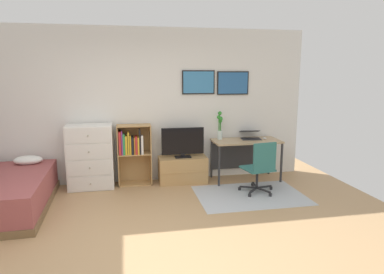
# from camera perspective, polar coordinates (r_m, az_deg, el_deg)

# --- Properties ---
(ground_plane) EXTENTS (7.20, 7.20, 0.00)m
(ground_plane) POSITION_cam_1_polar(r_m,az_deg,el_deg) (4.09, -7.45, -17.48)
(ground_plane) COLOR tan
(wall_back_with_posters) EXTENTS (6.12, 0.09, 2.70)m
(wall_back_with_posters) POSITION_cam_1_polar(r_m,az_deg,el_deg) (6.06, -9.09, 5.17)
(wall_back_with_posters) COLOR silver
(wall_back_with_posters) RESTS_ON ground_plane
(area_rug) EXTENTS (1.70, 1.20, 0.01)m
(area_rug) POSITION_cam_1_polar(r_m,az_deg,el_deg) (5.59, 9.73, -9.57)
(area_rug) COLOR #B2B7BC
(area_rug) RESTS_ON ground_plane
(dresser) EXTENTS (0.75, 0.46, 1.08)m
(dresser) POSITION_cam_1_polar(r_m,az_deg,el_deg) (5.95, -16.66, -3.20)
(dresser) COLOR white
(dresser) RESTS_ON ground_plane
(bookshelf) EXTENTS (0.58, 0.30, 1.05)m
(bookshelf) POSITION_cam_1_polar(r_m,az_deg,el_deg) (5.96, -9.91, -2.09)
(bookshelf) COLOR tan
(bookshelf) RESTS_ON ground_plane
(tv_stand) EXTENTS (0.85, 0.41, 0.46)m
(tv_stand) POSITION_cam_1_polar(r_m,az_deg,el_deg) (6.09, -1.57, -5.47)
(tv_stand) COLOR tan
(tv_stand) RESTS_ON ground_plane
(television) EXTENTS (0.75, 0.16, 0.53)m
(television) POSITION_cam_1_polar(r_m,az_deg,el_deg) (5.95, -1.56, -0.98)
(television) COLOR black
(television) RESTS_ON tv_stand
(desk) EXTENTS (1.20, 0.58, 0.74)m
(desk) POSITION_cam_1_polar(r_m,az_deg,el_deg) (6.27, 8.81, -1.60)
(desk) COLOR tan
(desk) RESTS_ON ground_plane
(office_chair) EXTENTS (0.58, 0.57, 0.86)m
(office_chair) POSITION_cam_1_polar(r_m,az_deg,el_deg) (5.55, 11.41, -4.83)
(office_chair) COLOR #232326
(office_chair) RESTS_ON ground_plane
(laptop) EXTENTS (0.40, 0.42, 0.16)m
(laptop) POSITION_cam_1_polar(r_m,az_deg,el_deg) (6.31, 9.76, 0.29)
(laptop) COLOR #333338
(laptop) RESTS_ON desk
(computer_mouse) EXTENTS (0.06, 0.10, 0.03)m
(computer_mouse) POSITION_cam_1_polar(r_m,az_deg,el_deg) (6.31, 12.07, -0.22)
(computer_mouse) COLOR silver
(computer_mouse) RESTS_ON desk
(bamboo_vase) EXTENTS (0.10, 0.10, 0.51)m
(bamboo_vase) POSITION_cam_1_polar(r_m,az_deg,el_deg) (6.15, 4.71, 1.97)
(bamboo_vase) COLOR silver
(bamboo_vase) RESTS_ON desk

